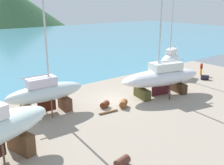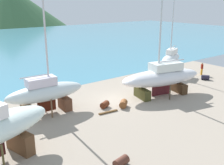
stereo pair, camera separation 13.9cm
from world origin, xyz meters
TOP-DOWN VIEW (x-y plane):
  - ground_plane at (0.00, -2.94)m, footprint 42.17×42.17m
  - headland_hill at (22.31, 108.54)m, footprint 96.20×96.20m
  - sailboat_small_center at (11.62, 3.25)m, footprint 6.34×4.11m
  - sailboat_far_slipway at (4.65, -1.55)m, footprint 9.37×4.60m
  - sailboat_large_starboard at (-6.73, 1.23)m, footprint 6.84×2.32m
  - worker at (14.69, 0.52)m, footprint 0.48×0.48m
  - barrel_ochre at (-0.57, -1.72)m, footprint 1.13×1.11m
  - barrel_tipped_left at (13.15, -1.09)m, footprint 1.04×1.10m
  - barrel_tar_black at (-6.46, -8.58)m, footprint 1.03×0.71m
  - barrel_tipped_center at (-1.98, -0.75)m, footprint 1.00×0.87m
  - timber_long_aft at (-2.45, -1.91)m, footprint 1.83×0.42m

SIDE VIEW (x-z plane):
  - ground_plane at x=0.00m, z-range 0.00..0.00m
  - headland_hill at x=22.31m, z-range -17.36..17.36m
  - timber_long_aft at x=-2.45m, z-range 0.00..0.13m
  - barrel_tar_black at x=-6.46m, z-range 0.00..0.55m
  - barrel_tipped_center at x=-1.98m, z-range 0.00..0.57m
  - barrel_tipped_left at x=13.15m, z-range 0.00..0.59m
  - barrel_ochre at x=-0.57m, z-range 0.00..0.66m
  - worker at x=14.69m, z-range 0.03..1.68m
  - sailboat_large_starboard at x=-6.73m, z-range -3.43..7.22m
  - sailboat_far_slipway at x=4.65m, z-range -5.69..9.59m
  - sailboat_small_center at x=11.62m, z-range -3.95..7.99m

